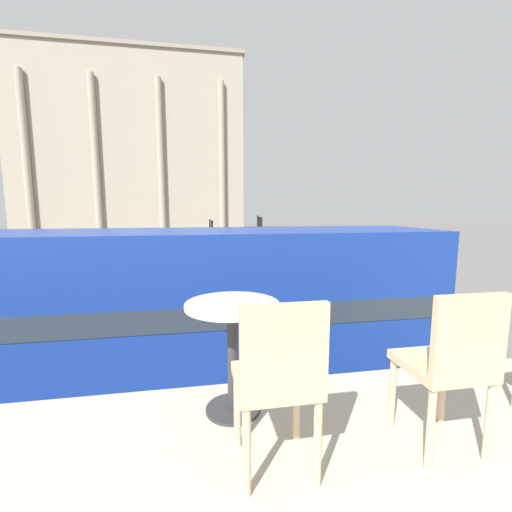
{
  "coord_description": "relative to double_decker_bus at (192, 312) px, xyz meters",
  "views": [
    {
      "loc": [
        1.06,
        -2.44,
        4.5
      ],
      "look_at": [
        4.23,
        15.28,
        2.01
      ],
      "focal_mm": 24.0,
      "sensor_mm": 36.0,
      "label": 1
    }
  ],
  "objects": [
    {
      "name": "traffic_light_near",
      "position": [
        4.98,
        6.63,
        0.11
      ],
      "size": [
        0.42,
        0.24,
        3.61
      ],
      "color": "black",
      "rests_on": "ground_plane"
    },
    {
      "name": "pedestrian_black",
      "position": [
        6.51,
        24.02,
        -1.29
      ],
      "size": [
        0.32,
        0.32,
        1.67
      ],
      "rotation": [
        0.0,
        0.0,
        3.88
      ],
      "color": "#282B33",
      "rests_on": "ground_plane"
    },
    {
      "name": "plaza_building_left",
      "position": [
        -8.39,
        49.44,
        10.74
      ],
      "size": [
        31.66,
        15.78,
        25.98
      ],
      "color": "#A39984",
      "rests_on": "ground_plane"
    },
    {
      "name": "traffic_light_far",
      "position": [
        1.45,
        22.27,
        0.12
      ],
      "size": [
        0.42,
        0.24,
        3.62
      ],
      "color": "black",
      "rests_on": "ground_plane"
    },
    {
      "name": "cafe_chair_1",
      "position": [
        1.41,
        -5.86,
        1.44
      ],
      "size": [
        0.4,
        0.4,
        0.91
      ],
      "rotation": [
        0.0,
        0.0,
        0.07
      ],
      "color": "#D1B789",
      "rests_on": "cafe_floor_slab"
    },
    {
      "name": "cafe_dining_table",
      "position": [
        0.32,
        -5.27,
        1.46
      ],
      "size": [
        0.6,
        0.6,
        0.73
      ],
      "color": "#2D2D30",
      "rests_on": "cafe_floor_slab"
    },
    {
      "name": "cafe_chair_0",
      "position": [
        0.48,
        -5.86,
        1.44
      ],
      "size": [
        0.4,
        0.4,
        0.91
      ],
      "rotation": [
        0.0,
        0.0,
        0.03
      ],
      "color": "#D1B789",
      "rests_on": "cafe_floor_slab"
    },
    {
      "name": "pedestrian_grey",
      "position": [
        -1.5,
        28.09,
        -1.33
      ],
      "size": [
        0.32,
        0.32,
        1.62
      ],
      "rotation": [
        0.0,
        0.0,
        5.56
      ],
      "color": "#282B33",
      "rests_on": "ground_plane"
    },
    {
      "name": "pedestrian_blue",
      "position": [
        -9.52,
        26.43,
        -1.33
      ],
      "size": [
        0.32,
        0.32,
        1.62
      ],
      "rotation": [
        0.0,
        0.0,
        5.96
      ],
      "color": "#282B33",
      "rests_on": "ground_plane"
    },
    {
      "name": "double_decker_bus",
      "position": [
        0.0,
        0.0,
        0.0
      ],
      "size": [
        10.79,
        2.75,
        4.04
      ],
      "rotation": [
        0.0,
        0.0,
        0.01
      ],
      "color": "black",
      "rests_on": "ground_plane"
    },
    {
      "name": "traffic_light_mid",
      "position": [
        4.23,
        14.63,
        0.39
      ],
      "size": [
        0.42,
        0.24,
        4.07
      ],
      "color": "black",
      "rests_on": "ground_plane"
    }
  ]
}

